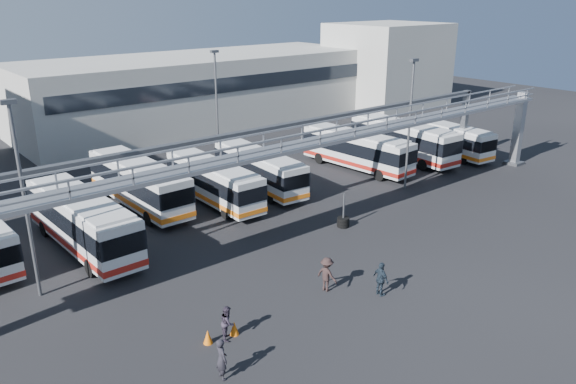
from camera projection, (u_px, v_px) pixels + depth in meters
ground at (366, 261)px, 32.87m from camera, size 140.00×140.00×0.00m
gantry at (301, 150)px, 35.30m from camera, size 51.40×5.15×7.10m
warehouse at (201, 90)px, 66.37m from camera, size 42.00×14.00×8.00m
building_right at (387, 65)px, 77.05m from camera, size 14.00×12.00×11.00m
light_pole_left at (23, 191)px, 27.20m from camera, size 0.70×0.35×10.21m
light_pole_mid at (410, 118)px, 43.22m from camera, size 0.70×0.35×10.21m
light_pole_back at (217, 102)px, 49.36m from camera, size 0.70×0.35×10.21m
bus_2 at (82, 220)px, 33.74m from camera, size 2.98×11.48×3.47m
bus_3 at (139, 182)px, 40.57m from camera, size 2.78×11.38×3.45m
bus_4 at (214, 181)px, 41.40m from camera, size 2.63×10.33×3.12m
bus_5 at (259, 169)px, 44.29m from camera, size 3.13×10.38×3.11m
bus_7 at (357, 149)px, 49.36m from camera, size 3.20×11.03×3.31m
bus_8 at (403, 139)px, 52.39m from camera, size 3.42×11.67×3.50m
bus_9 at (445, 138)px, 53.84m from camera, size 3.30×10.17×3.03m
pedestrian_a at (222, 359)px, 22.57m from camera, size 0.51×0.71×1.84m
pedestrian_b at (228, 322)px, 25.25m from camera, size 0.98×1.01×1.63m
pedestrian_c at (327, 274)px, 29.30m from camera, size 0.86×1.30×1.88m
pedestrian_d at (381, 279)px, 28.82m from camera, size 0.60×1.15×1.87m
cone_left at (208, 337)px, 25.03m from camera, size 0.49×0.49×0.67m
cone_right at (234, 328)px, 25.67m from camera, size 0.44×0.44×0.68m
tire_stack at (343, 221)px, 37.54m from camera, size 0.83×0.83×2.36m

